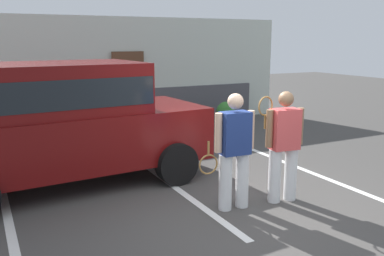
{
  "coord_description": "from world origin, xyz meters",
  "views": [
    {
      "loc": [
        -3.17,
        -4.6,
        2.41
      ],
      "look_at": [
        -0.2,
        1.2,
        1.05
      ],
      "focal_mm": 39.58,
      "sensor_mm": 36.0,
      "label": 1
    }
  ],
  "objects_px": {
    "tennis_player_man": "(234,150)",
    "parked_suv": "(60,118)",
    "tennis_player_woman": "(284,145)",
    "potted_plant_by_porch": "(226,113)"
  },
  "relations": [
    {
      "from": "tennis_player_woman",
      "to": "parked_suv",
      "type": "bearing_deg",
      "value": -31.5
    },
    {
      "from": "tennis_player_man",
      "to": "tennis_player_woman",
      "type": "height_order",
      "value": "tennis_player_man"
    },
    {
      "from": "potted_plant_by_porch",
      "to": "tennis_player_man",
      "type": "bearing_deg",
      "value": -120.49
    },
    {
      "from": "parked_suv",
      "to": "tennis_player_woman",
      "type": "distance_m",
      "value": 3.62
    },
    {
      "from": "tennis_player_man",
      "to": "potted_plant_by_porch",
      "type": "xyz_separation_m",
      "value": [
        3.03,
        5.14,
        -0.48
      ]
    },
    {
      "from": "tennis_player_man",
      "to": "parked_suv",
      "type": "bearing_deg",
      "value": -44.23
    },
    {
      "from": "tennis_player_man",
      "to": "tennis_player_woman",
      "type": "distance_m",
      "value": 0.82
    },
    {
      "from": "tennis_player_woman",
      "to": "tennis_player_man",
      "type": "bearing_deg",
      "value": 0.87
    },
    {
      "from": "parked_suv",
      "to": "potted_plant_by_porch",
      "type": "bearing_deg",
      "value": 27.01
    },
    {
      "from": "tennis_player_woman",
      "to": "potted_plant_by_porch",
      "type": "bearing_deg",
      "value": -105.8
    }
  ]
}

